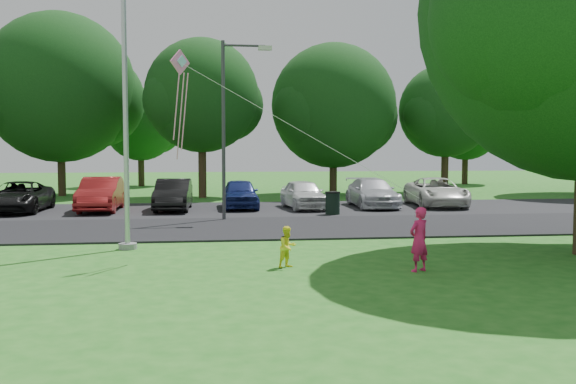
{
  "coord_description": "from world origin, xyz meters",
  "views": [
    {
      "loc": [
        -1.33,
        -12.79,
        2.78
      ],
      "look_at": [
        0.8,
        4.0,
        1.6
      ],
      "focal_mm": 40.0,
      "sensor_mm": 36.0,
      "label": 1
    }
  ],
  "objects": [
    {
      "name": "trash_can",
      "position": [
        3.73,
        12.71,
        0.5
      ],
      "size": [
        0.62,
        0.62,
        0.98
      ],
      "rotation": [
        0.0,
        0.0,
        -0.38
      ],
      "color": "black",
      "rests_on": "ground"
    },
    {
      "name": "park_road",
      "position": [
        0.0,
        9.0,
        0.03
      ],
      "size": [
        60.0,
        6.0,
        0.06
      ],
      "primitive_type": "cube",
      "color": "black",
      "rests_on": "ground"
    },
    {
      "name": "child_yellow",
      "position": [
        0.51,
        1.79,
        0.48
      ],
      "size": [
        0.59,
        0.56,
        0.96
      ],
      "primitive_type": "imported",
      "rotation": [
        0.0,
        0.0,
        0.58
      ],
      "color": "#FFF828",
      "rests_on": "ground"
    },
    {
      "name": "horizon_trees",
      "position": [
        4.06,
        33.88,
        4.3
      ],
      "size": [
        77.46,
        7.2,
        7.02
      ],
      "color": "#332316",
      "rests_on": "ground"
    },
    {
      "name": "parking_strip",
      "position": [
        0.0,
        15.5,
        0.03
      ],
      "size": [
        42.0,
        7.0,
        0.06
      ],
      "primitive_type": "cube",
      "color": "black",
      "rests_on": "ground"
    },
    {
      "name": "ground",
      "position": [
        0.0,
        0.0,
        0.0
      ],
      "size": [
        120.0,
        120.0,
        0.0
      ],
      "primitive_type": "plane",
      "color": "#236A1C",
      "rests_on": "ground"
    },
    {
      "name": "street_lamp",
      "position": [
        -0.43,
        11.47,
        4.05
      ],
      "size": [
        1.9,
        0.25,
        6.75
      ],
      "rotation": [
        0.0,
        0.0,
        0.0
      ],
      "color": "#3F3F44",
      "rests_on": "ground"
    },
    {
      "name": "flagpole",
      "position": [
        -3.5,
        5.0,
        4.17
      ],
      "size": [
        0.5,
        0.5,
        10.0
      ],
      "color": "#B7BABF",
      "rests_on": "ground"
    },
    {
      "name": "kite",
      "position": [
        -1.84,
        3.22,
        4.38
      ],
      "size": [
        5.57,
        2.6,
        3.53
      ],
      "rotation": [
        0.0,
        0.0,
        0.77
      ],
      "color": "pink",
      "rests_on": "ground"
    },
    {
      "name": "parked_cars",
      "position": [
        0.26,
        15.47,
        0.72
      ],
      "size": [
        20.78,
        5.16,
        1.45
      ],
      "color": "black",
      "rests_on": "ground"
    },
    {
      "name": "woman",
      "position": [
        3.37,
        0.95,
        0.73
      ],
      "size": [
        0.63,
        0.56,
        1.45
      ],
      "primitive_type": "imported",
      "rotation": [
        0.0,
        0.0,
        3.65
      ],
      "color": "#E41E5F",
      "rests_on": "ground"
    },
    {
      "name": "tree_row",
      "position": [
        1.59,
        24.23,
        5.71
      ],
      "size": [
        64.35,
        11.94,
        10.88
      ],
      "color": "#332316",
      "rests_on": "ground"
    }
  ]
}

